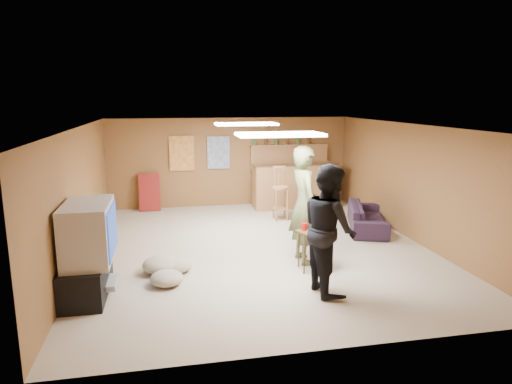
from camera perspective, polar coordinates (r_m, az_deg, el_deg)
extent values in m
plane|color=tan|center=(8.35, 0.27, -7.01)|extent=(7.00, 7.00, 0.00)
cube|color=silver|center=(7.92, 0.29, 8.24)|extent=(6.00, 7.00, 0.02)
cube|color=brown|center=(11.47, -3.23, 3.75)|extent=(6.00, 0.02, 2.20)
cube|color=brown|center=(4.80, 8.74, -7.59)|extent=(6.00, 0.02, 2.20)
cube|color=brown|center=(8.03, -21.19, -0.43)|extent=(0.02, 7.00, 2.20)
cube|color=brown|center=(9.14, 19.04, 1.11)|extent=(0.02, 7.00, 2.20)
cube|color=black|center=(6.80, -20.42, -9.98)|extent=(0.55, 1.30, 0.50)
cube|color=#B2B2B7|center=(6.80, -18.50, -10.74)|extent=(0.35, 0.50, 0.08)
cube|color=#B2B2B7|center=(6.58, -20.22, -4.69)|extent=(0.60, 1.10, 0.80)
cube|color=navy|center=(6.54, -17.53, -4.62)|extent=(0.02, 0.95, 0.65)
cube|color=#9A6438|center=(11.33, 4.73, 0.82)|extent=(2.00, 0.60, 1.10)
cube|color=#3A2712|center=(11.01, 5.13, 3.39)|extent=(2.10, 0.12, 0.05)
cube|color=#9A6438|center=(11.63, 4.19, 5.83)|extent=(2.00, 0.18, 0.05)
cube|color=#9A6438|center=(11.68, 4.15, 4.38)|extent=(2.00, 0.14, 0.60)
cube|color=#BF3F26|center=(11.29, -9.27, 4.78)|extent=(0.60, 0.03, 0.85)
cube|color=#334C99|center=(11.36, -4.72, 4.93)|extent=(0.55, 0.03, 0.80)
cube|color=maroon|center=(11.28, -13.16, -0.02)|extent=(0.50, 0.26, 0.91)
cube|color=white|center=(6.47, 2.97, 7.19)|extent=(1.20, 0.60, 0.04)
cube|color=white|center=(9.10, -1.24, 8.49)|extent=(1.20, 0.60, 0.04)
imported|color=olive|center=(7.48, 6.04, -1.59)|extent=(0.52, 0.74, 1.93)
imported|color=black|center=(6.39, 9.13, -4.56)|extent=(0.74, 0.92, 1.81)
imported|color=black|center=(9.73, 13.73, -3.05)|extent=(1.23, 1.90, 0.52)
cube|color=#3A2712|center=(7.30, 7.23, -7.22)|extent=(0.61, 0.55, 0.64)
cylinder|color=red|center=(7.19, 6.04, -4.33)|extent=(0.11, 0.11, 0.12)
cylinder|color=red|center=(7.15, 8.28, -4.57)|extent=(0.09, 0.09, 0.10)
cylinder|color=#161798|center=(7.31, 8.22, -4.12)|extent=(0.10, 0.10, 0.12)
ellipsoid|color=tan|center=(7.33, -11.78, -8.88)|extent=(0.76, 0.76, 0.26)
ellipsoid|color=tan|center=(7.34, -9.81, -8.99)|extent=(0.58, 0.58, 0.21)
ellipsoid|color=tan|center=(6.86, -11.09, -10.53)|extent=(0.56, 0.56, 0.22)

